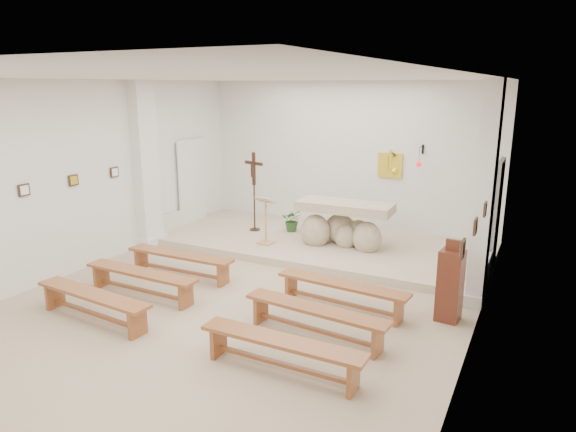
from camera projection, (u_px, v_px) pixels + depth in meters
The scene contains 29 objects.
ground at pixel (231, 308), 8.04m from camera, with size 7.00×10.00×0.00m, color tan.
wall_left at pixel (63, 180), 9.13m from camera, with size 0.02×10.00×3.50m, color white.
wall_right at pixel (475, 228), 6.08m from camera, with size 0.02×10.00×3.50m, color white.
wall_back at pixel (346, 158), 11.92m from camera, with size 7.00×0.02×3.50m, color white.
ceiling at pixel (224, 78), 7.17m from camera, with size 7.00×10.00×0.02m, color silver.
sanctuary_platform at pixel (320, 244), 11.05m from camera, with size 6.98×3.00×0.15m, color beige.
pilaster_left at pixel (146, 165), 10.81m from camera, with size 0.26×0.55×3.50m, color white.
pilaster_right at pixel (485, 196), 7.86m from camera, with size 0.26×0.55×3.50m, color white.
gold_wall_relief at pixel (390, 165), 11.46m from camera, with size 0.55×0.04×0.55m, color yellow.
sanctuary_lamp at pixel (419, 162), 10.89m from camera, with size 0.11×0.36×0.44m.
station_frame_left_front at pixel (24, 190), 8.44m from camera, with size 0.03×0.20×0.20m, color #3A2619.
station_frame_left_mid at pixel (73, 180), 9.30m from camera, with size 0.03×0.20×0.20m, color #3A2619.
station_frame_left_rear at pixel (114, 172), 10.16m from camera, with size 0.03×0.20×0.20m, color #3A2619.
station_frame_right_front at pixel (463, 249), 5.40m from camera, with size 0.03×0.20×0.20m, color #3A2619.
station_frame_right_mid at pixel (476, 226), 6.27m from camera, with size 0.03×0.20×0.20m, color #3A2619.
station_frame_right_rear at pixel (485, 209), 7.13m from camera, with size 0.03×0.20×0.20m, color #3A2619.
radiator_left at pixel (169, 225), 11.80m from camera, with size 0.10×0.85×0.52m, color silver.
radiator_right at pixel (485, 273), 8.81m from camera, with size 0.10×0.85×0.52m, color silver.
altar at pixel (343, 227), 10.63m from camera, with size 1.98×0.92×1.01m.
lectern at pixel (265, 220), 10.69m from camera, with size 0.40×0.35×1.03m.
crucifix_stand at pixel (254, 186), 11.56m from camera, with size 0.53×0.24×1.80m.
potted_plant at pixel (292, 220), 11.68m from camera, with size 0.46×0.40×0.52m, color #275522.
donation_pedestal at pixel (450, 285), 7.52m from camera, with size 0.36×0.36×1.25m.
bench_left_front at pixel (180, 259), 9.27m from camera, with size 2.13×0.36×0.45m.
bench_right_front at pixel (342, 289), 7.91m from camera, with size 2.15×0.51×0.45m.
bench_left_second at pixel (141, 277), 8.40m from camera, with size 2.13×0.38×0.45m.
bench_right_second at pixel (316, 315), 7.03m from camera, with size 2.15×0.53×0.45m.
bench_left_third at pixel (93, 300), 7.52m from camera, with size 2.15×0.51×0.45m.
bench_right_third at pixel (282, 348), 6.16m from camera, with size 2.13×0.35×0.45m.
Camera 1 is at (4.15, -6.23, 3.40)m, focal length 32.00 mm.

